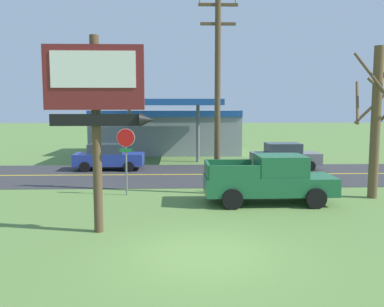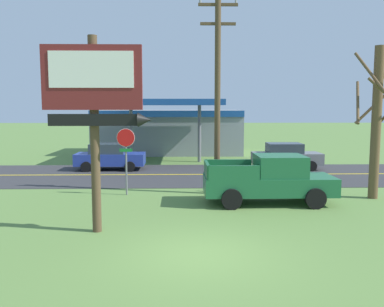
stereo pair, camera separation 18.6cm
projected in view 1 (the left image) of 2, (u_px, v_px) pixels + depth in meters
ground_plane at (202, 255)px, 10.99m from camera, size 180.00×180.00×0.00m
road_asphalt at (189, 175)px, 23.90m from camera, size 140.00×8.00×0.02m
road_centre_line at (189, 174)px, 23.89m from camera, size 126.00×0.20×0.01m
motel_sign at (97, 99)px, 12.46m from camera, size 3.23×0.54×6.02m
stop_sign at (126, 150)px, 18.22m from camera, size 0.80×0.08×2.95m
utility_pole at (218, 90)px, 18.22m from camera, size 1.70×0.26×8.75m
bare_tree at (376, 118)px, 17.51m from camera, size 2.14×2.13×6.63m
gas_station at (166, 130)px, 34.83m from camera, size 12.00×11.50×4.40m
pickup_green_parked_on_lawn at (270, 180)px, 16.82m from camera, size 5.22×2.27×1.96m
car_grey_near_lane at (285, 156)px, 25.99m from camera, size 4.20×2.00×1.64m
car_blue_mid_lane at (109, 157)px, 25.63m from camera, size 4.20×2.00×1.64m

